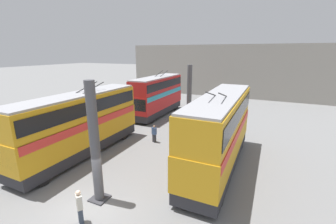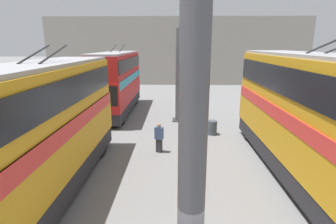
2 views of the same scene
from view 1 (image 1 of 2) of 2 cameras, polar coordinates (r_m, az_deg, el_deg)
ground_plane at (r=13.19m, az=-20.11°, el=-22.44°), size 240.00×240.00×0.00m
depot_back_wall at (r=41.24m, az=13.98°, el=10.02°), size 0.50×36.00×9.08m
support_column_near at (r=12.25m, az=-18.06°, el=-8.23°), size 0.93×0.93×6.54m
support_column_far at (r=24.24m, az=5.39°, el=3.82°), size 0.93×0.93×6.54m
bus_left_far at (r=15.49m, az=12.98°, el=-3.92°), size 11.12×2.54×5.74m
bus_right_near at (r=18.34m, az=-21.51°, el=-2.11°), size 11.24×2.54×5.46m
bus_right_mid at (r=28.37m, az=-2.72°, el=4.75°), size 9.76×2.54×5.48m
person_aisle_foreground at (r=12.00m, az=-21.55°, el=-21.32°), size 0.44×0.48×1.74m
person_aisle_midway at (r=20.07m, az=-3.52°, el=-5.44°), size 0.36×0.47×1.57m
oil_drum at (r=21.55m, az=7.57°, el=-5.17°), size 0.61×0.61×0.88m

